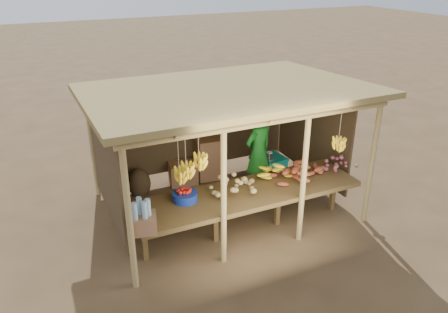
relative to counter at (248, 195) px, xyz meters
name	(u,v)px	position (x,y,z in m)	size (l,w,h in m)	color
ground	(224,206)	(0.00, 0.95, -0.74)	(60.00, 60.00, 0.00)	brown
stall_structure	(225,112)	(0.00, 0.89, 1.18)	(4.70, 3.50, 2.43)	tan
counter	(248,195)	(0.00, 0.00, 0.00)	(3.90, 1.05, 0.80)	brown
potato_heap	(235,185)	(-0.25, 0.01, 0.24)	(0.89, 0.53, 0.36)	tan
sweet_potato_heap	(299,169)	(1.04, 0.05, 0.24)	(1.03, 0.62, 0.36)	#A7492B
onion_heap	(338,160)	(1.90, 0.08, 0.24)	(0.74, 0.44, 0.35)	#AC5366
banana_pile	(271,169)	(0.59, 0.26, 0.24)	(0.68, 0.41, 0.35)	yellow
tomato_basin	(185,196)	(-1.05, 0.16, 0.15)	(0.40, 0.40, 0.21)	navy
bottle_box	(142,219)	(-1.90, -0.40, 0.26)	(0.48, 0.41, 0.52)	brown
vendor	(258,153)	(0.81, 1.12, 0.17)	(0.66, 0.43, 1.81)	#186D1D
tarp_crate	(268,169)	(1.25, 1.44, -0.42)	(0.70, 0.63, 0.76)	brown
carton_stack	(201,163)	(0.03, 2.15, -0.34)	(1.24, 0.52, 0.90)	brown
burlap_sacks	(129,183)	(-1.53, 2.15, -0.47)	(0.87, 0.46, 0.62)	#473621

